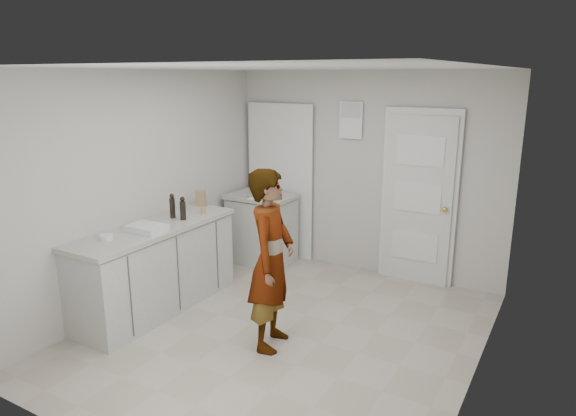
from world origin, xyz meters
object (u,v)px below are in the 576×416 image
Objects in this scene: spice_jar at (203,210)px; oil_cruet_a at (183,209)px; cake_mix_box at (201,198)px; egg_bowl at (106,237)px; baking_dish at (147,228)px; person at (271,260)px; oil_cruet_b at (172,206)px.

oil_cruet_a is (-0.03, -0.30, 0.08)m from spice_jar.
cake_mix_box is 1.45× the size of egg_bowl.
oil_cruet_a is (0.22, -0.57, 0.03)m from cake_mix_box.
oil_cruet_a reaches higher than egg_bowl.
spice_jar is 0.81m from baking_dish.
person is at bearing 5.43° from baking_dish.
egg_bowl is at bearing -100.52° from oil_cruet_a.
oil_cruet_b reaches higher than cake_mix_box.
egg_bowl is (-0.17, -0.90, -0.10)m from oil_cruet_a.
egg_bowl is (-1.52, -0.52, 0.12)m from person.
cake_mix_box is at bearing 110.89° from oil_cruet_a.
cake_mix_box is 2.42× the size of spice_jar.
person reaches higher than spice_jar.
baking_dish reaches higher than egg_bowl.
oil_cruet_b is at bearing 62.83° from person.
baking_dish is (-1.38, -0.13, 0.12)m from person.
person reaches higher than egg_bowl.
oil_cruet_a reaches higher than baking_dish.
egg_bowl is (-0.13, -0.39, -0.01)m from baking_dish.
baking_dish is at bearing -77.43° from oil_cruet_b.
oil_cruet_b reaches higher than egg_bowl.
oil_cruet_a is 0.15m from oil_cruet_b.
cake_mix_box is 1.09m from baking_dish.
cake_mix_box is at bearing 132.92° from spice_jar.
person is at bearing -14.01° from oil_cruet_b.
oil_cruet_b is at bearing -99.20° from cake_mix_box.
person is 6.11× the size of oil_cruet_b.
cake_mix_box is (-1.57, 0.94, 0.19)m from person.
cake_mix_box reaches higher than spice_jar.
oil_cruet_a reaches higher than spice_jar.
person reaches higher than baking_dish.
egg_bowl is at bearing -108.73° from baking_dish.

